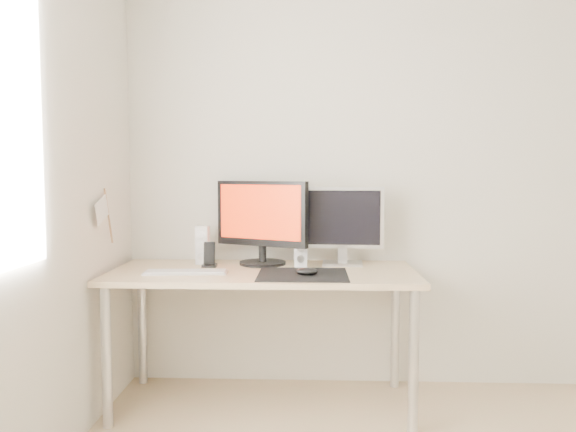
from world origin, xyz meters
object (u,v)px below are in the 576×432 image
object	(u,v)px
main_monitor	(262,219)
keyboard	(186,272)
mouse	(307,271)
speaker_right	(301,247)
speaker_left	(203,245)
phone_dock	(209,259)
second_monitor	(343,222)
desk	(263,285)

from	to	relation	value
main_monitor	keyboard	world-z (taller)	main_monitor
mouse	speaker_right	world-z (taller)	speaker_right
main_monitor	keyboard	xyz separation A→B (m)	(-0.36, -0.29, -0.25)
speaker_left	speaker_right	bearing A→B (deg)	-7.39
main_monitor	phone_dock	bearing A→B (deg)	-161.73
second_monitor	speaker_left	xyz separation A→B (m)	(-0.79, 0.00, -0.13)
mouse	second_monitor	size ratio (longest dim) A/B	0.24
main_monitor	speaker_left	distance (m)	0.37
main_monitor	second_monitor	world-z (taller)	main_monitor
main_monitor	speaker_right	size ratio (longest dim) A/B	2.42
mouse	speaker_right	distance (m)	0.29
main_monitor	speaker_left	bearing A→B (deg)	177.47
speaker_left	speaker_right	distance (m)	0.56
desk	mouse	bearing A→B (deg)	-34.10
speaker_left	phone_dock	size ratio (longest dim) A/B	1.56
main_monitor	phone_dock	xyz separation A→B (m)	(-0.28, -0.09, -0.21)
speaker_right	phone_dock	xyz separation A→B (m)	(-0.50, -0.03, -0.07)
speaker_right	phone_dock	world-z (taller)	speaker_right
mouse	phone_dock	distance (m)	0.58
second_monitor	speaker_right	size ratio (longest dim) A/B	2.10
mouse	second_monitor	distance (m)	0.46
mouse	keyboard	world-z (taller)	mouse
desk	second_monitor	distance (m)	0.57
mouse	second_monitor	world-z (taller)	second_monitor
main_monitor	phone_dock	size ratio (longest dim) A/B	3.77
second_monitor	phone_dock	size ratio (longest dim) A/B	3.27
mouse	second_monitor	xyz separation A→B (m)	(0.20, 0.35, 0.22)
main_monitor	mouse	bearing A→B (deg)	-53.01
second_monitor	speaker_left	size ratio (longest dim) A/B	2.10
main_monitor	desk	bearing A→B (deg)	-82.86
mouse	phone_dock	world-z (taller)	phone_dock
main_monitor	speaker_right	bearing A→B (deg)	-14.63
desk	speaker_right	xyz separation A→B (m)	(0.20, 0.12, 0.19)
keyboard	phone_dock	distance (m)	0.22
keyboard	second_monitor	bearing A→B (deg)	20.44
mouse	speaker_left	distance (m)	0.69
main_monitor	second_monitor	xyz separation A→B (m)	(0.45, 0.01, -0.01)
main_monitor	phone_dock	distance (m)	0.36
mouse	desk	world-z (taller)	mouse
mouse	keyboard	size ratio (longest dim) A/B	0.25
mouse	keyboard	distance (m)	0.62
second_monitor	keyboard	size ratio (longest dim) A/B	1.06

